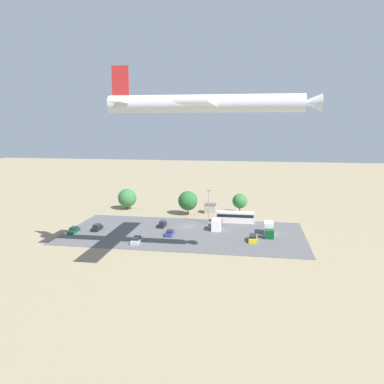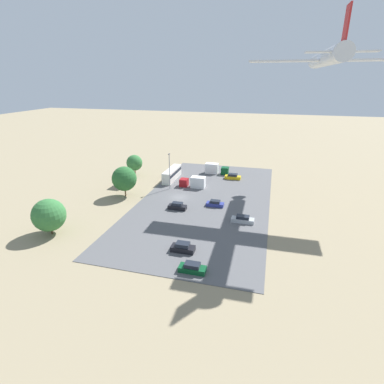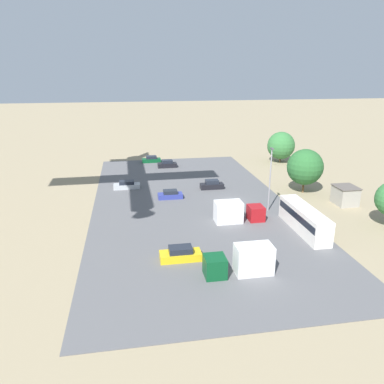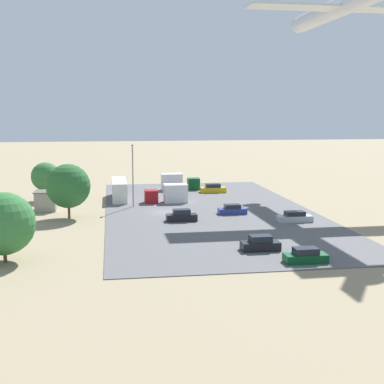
% 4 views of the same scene
% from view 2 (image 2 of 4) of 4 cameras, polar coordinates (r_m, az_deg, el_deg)
% --- Properties ---
extents(ground_plane, '(400.00, 400.00, 0.00)m').
position_cam_2_polar(ground_plane, '(76.29, -2.38, -1.06)').
color(ground_plane, gray).
extents(parking_lot_surface, '(63.67, 31.03, 0.08)m').
position_cam_2_polar(parking_lot_surface, '(74.65, 2.61, -1.53)').
color(parking_lot_surface, '#565659').
rests_on(parking_lot_surface, ground).
extents(shed_building, '(3.82, 3.36, 3.02)m').
position_cam_2_polar(shed_building, '(86.10, -12.88, 2.10)').
color(shed_building, '#9E998E').
rests_on(shed_building, ground).
extents(bus, '(11.19, 2.47, 3.28)m').
position_cam_2_polar(bus, '(89.31, -3.84, 3.49)').
color(bus, silver).
rests_on(bus, ground).
extents(parked_car_0, '(1.86, 4.76, 1.44)m').
position_cam_2_polar(parked_car_0, '(64.08, 9.63, -5.16)').
color(parked_car_0, '#ADB2B7').
rests_on(parked_car_0, ground).
extents(parked_car_1, '(1.72, 4.22, 1.64)m').
position_cam_2_polar(parked_car_1, '(69.23, -2.81, -2.75)').
color(parked_car_1, black).
rests_on(parked_car_1, ground).
extents(parked_car_2, '(1.90, 4.18, 1.64)m').
position_cam_2_polar(parked_car_2, '(53.21, -1.76, -10.54)').
color(parked_car_2, black).
rests_on(parked_car_2, ground).
extents(parked_car_3, '(1.81, 4.28, 1.50)m').
position_cam_2_polar(parked_car_3, '(48.26, 0.07, -14.28)').
color(parked_car_3, '#0C4723').
rests_on(parked_car_3, ground).
extents(parked_car_4, '(1.79, 4.12, 1.43)m').
position_cam_2_polar(parked_car_4, '(71.03, 4.42, -2.23)').
color(parked_car_4, navy).
rests_on(parked_car_4, ground).
extents(parked_car_5, '(1.97, 4.74, 1.60)m').
position_cam_2_polar(parked_car_5, '(90.75, 7.78, 2.90)').
color(parked_car_5, gold).
rests_on(parked_car_5, ground).
extents(parked_truck_0, '(2.43, 7.08, 3.02)m').
position_cam_2_polar(parked_truck_0, '(82.92, 0.40, 1.87)').
color(parked_truck_0, maroon).
rests_on(parked_truck_0, ground).
extents(parked_truck_1, '(2.32, 7.34, 3.17)m').
position_cam_2_polar(parked_truck_1, '(95.28, 4.49, 4.40)').
color(parked_truck_1, '#0C4723').
rests_on(parked_truck_1, ground).
extents(tree_near_shed, '(6.24, 6.24, 7.78)m').
position_cam_2_polar(tree_near_shed, '(77.64, -12.77, 2.48)').
color(tree_near_shed, brown).
rests_on(tree_near_shed, ground).
extents(tree_apron_mid, '(4.86, 4.86, 6.56)m').
position_cam_2_polar(tree_apron_mid, '(93.95, -10.91, 5.48)').
color(tree_apron_mid, brown).
rests_on(tree_apron_mid, ground).
extents(tree_apron_far, '(6.32, 6.32, 7.14)m').
position_cam_2_polar(tree_apron_far, '(63.58, -25.61, -3.98)').
color(tree_apron_far, brown).
rests_on(tree_apron_far, ground).
extents(light_pole_lot_centre, '(0.90, 0.28, 9.83)m').
position_cam_2_polar(light_pole_lot_centre, '(80.56, -4.30, 4.20)').
color(light_pole_lot_centre, gray).
rests_on(light_pole_lot_centre, ground).
extents(airplane, '(39.43, 32.99, 8.80)m').
position_cam_2_polar(airplane, '(77.69, 24.13, 22.21)').
color(airplane, silver).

